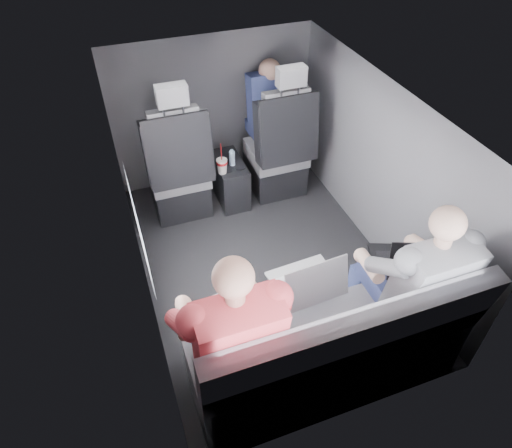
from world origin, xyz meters
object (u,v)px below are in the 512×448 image
object	(u,v)px
front_seat_left	(179,174)
soda_cup	(222,166)
laptop_white	(223,313)
laptop_black	(408,260)
laptop_silver	(308,281)
passenger_front_right	(269,106)
passenger_rear_left	(231,332)
center_console	(230,180)
rear_bench	(330,351)
water_bottle	(232,158)
front_seat_right	(279,154)
passenger_rear_right	(412,278)

from	to	relation	value
front_seat_left	soda_cup	bearing A→B (deg)	-15.86
laptop_white	laptop_black	distance (m)	1.16
front_seat_left	laptop_silver	distance (m)	1.69
laptop_white	laptop_black	size ratio (longest dim) A/B	0.76
front_seat_left	laptop_silver	xyz separation A→B (m)	(0.42, -1.62, 0.24)
front_seat_left	passenger_front_right	distance (m)	1.00
front_seat_left	passenger_rear_left	distance (m)	1.83
center_console	rear_bench	distance (m)	1.94
center_console	rear_bench	size ratio (longest dim) A/B	0.30
water_bottle	laptop_white	world-z (taller)	laptop_white
water_bottle	center_console	bearing A→B (deg)	105.41
front_seat_left	laptop_black	world-z (taller)	front_seat_left
laptop_silver	passenger_rear_left	bearing A→B (deg)	-160.42
front_seat_left	laptop_white	bearing A→B (deg)	-93.76
rear_bench	passenger_front_right	bearing A→B (deg)	78.20
laptop_black	passenger_front_right	distance (m)	1.94
front_seat_left	front_seat_right	world-z (taller)	same
center_console	passenger_rear_left	xyz separation A→B (m)	(-0.56, -1.85, 0.44)
soda_cup	passenger_rear_right	world-z (taller)	passenger_rear_right
passenger_rear_left	passenger_rear_right	world-z (taller)	passenger_rear_left
passenger_rear_left	passenger_rear_right	distance (m)	1.10
laptop_silver	laptop_white	bearing A→B (deg)	-174.97
front_seat_right	water_bottle	distance (m)	0.44
laptop_silver	front_seat_left	bearing A→B (deg)	104.39
soda_cup	laptop_silver	distance (m)	1.53
laptop_silver	passenger_rear_left	distance (m)	0.56
soda_cup	laptop_white	xyz separation A→B (m)	(-0.46, -1.57, 0.16)
soda_cup	passenger_rear_left	xyz separation A→B (m)	(-0.46, -1.71, 0.17)
soda_cup	laptop_black	world-z (taller)	laptop_black
laptop_black	water_bottle	bearing A→B (deg)	109.33
water_bottle	laptop_black	world-z (taller)	laptop_black
water_bottle	passenger_rear_right	bearing A→B (deg)	-73.75
front_seat_left	rear_bench	size ratio (longest dim) A/B	0.79
passenger_rear_left	front_seat_left	bearing A→B (deg)	86.52
soda_cup	passenger_rear_right	distance (m)	1.83
water_bottle	laptop_black	xyz separation A→B (m)	(0.58, -1.66, 0.17)
center_console	water_bottle	bearing A→B (deg)	-74.59
water_bottle	laptop_silver	distance (m)	1.62
soda_cup	passenger_front_right	world-z (taller)	passenger_front_right
center_console	soda_cup	size ratio (longest dim) A/B	1.72
front_seat_left	rear_bench	world-z (taller)	front_seat_left
rear_bench	laptop_silver	distance (m)	0.43
front_seat_left	front_seat_right	size ratio (longest dim) A/B	1.00
water_bottle	passenger_rear_left	distance (m)	1.89
center_console	soda_cup	distance (m)	0.32
passenger_front_right	laptop_black	bearing A→B (deg)	-85.68
front_seat_left	passenger_rear_right	size ratio (longest dim) A/B	1.02
front_seat_right	passenger_front_right	world-z (taller)	front_seat_right
laptop_black	center_console	bearing A→B (deg)	109.21
soda_cup	passenger_front_right	size ratio (longest dim) A/B	0.39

